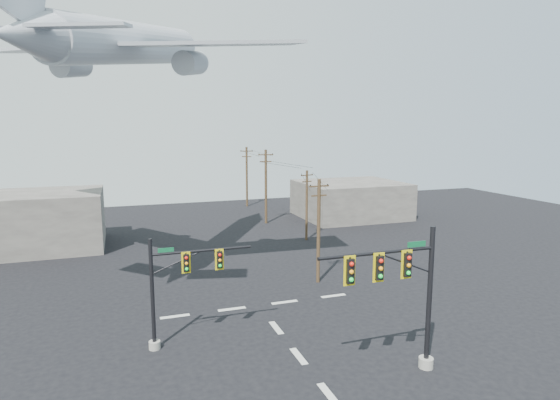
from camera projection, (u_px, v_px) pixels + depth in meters
name	position (u px, v px, depth m)	size (l,w,h in m)	color
ground	(328.00, 394.00, 22.83)	(120.00, 120.00, 0.00)	black
lane_markings	(291.00, 346.00, 27.80)	(14.00, 21.20, 0.01)	beige
signal_mast_near	(404.00, 294.00, 24.06)	(6.85, 0.86, 7.82)	gray
signal_mast_far	(175.00, 289.00, 27.25)	(6.22, 0.73, 6.64)	gray
utility_pole_a	(319.00, 229.00, 38.45)	(1.74, 0.29, 8.68)	#49361F
utility_pole_b	(307.00, 204.00, 52.87)	(1.60, 0.47, 7.99)	#49361F
utility_pole_c	(266.00, 185.00, 61.89)	(2.00, 0.50, 9.84)	#49361F
utility_pole_d	(247.00, 175.00, 75.13)	(1.93, 0.74, 9.58)	#49361F
power_lines	(280.00, 164.00, 56.38)	(6.14, 37.97, 1.28)	black
airliner	(130.00, 44.00, 37.04)	(25.18, 27.50, 7.84)	#A4A9AF
building_left	(11.00, 222.00, 48.55)	(18.00, 10.00, 6.00)	slate
building_right	(350.00, 199.00, 66.86)	(14.00, 12.00, 5.00)	slate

